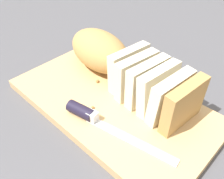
{
  "coord_description": "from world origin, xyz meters",
  "views": [
    {
      "loc": [
        0.29,
        -0.28,
        0.39
      ],
      "look_at": [
        0.0,
        0.0,
        0.05
      ],
      "focal_mm": 39.31,
      "sensor_mm": 36.0,
      "label": 1
    }
  ],
  "objects": [
    {
      "name": "crumb_near_knife",
      "position": [
        0.02,
        0.01,
        0.02
      ],
      "size": [
        0.01,
        0.01,
        0.01
      ],
      "primitive_type": "sphere",
      "color": "#A8753D",
      "rests_on": "cutting_board"
    },
    {
      "name": "crumb_stray_left",
      "position": [
        -0.01,
        -0.05,
        0.02
      ],
      "size": [
        0.01,
        0.01,
        0.01
      ],
      "primitive_type": "sphere",
      "color": "#A8753D",
      "rests_on": "cutting_board"
    },
    {
      "name": "bread_loaf",
      "position": [
        -0.04,
        0.06,
        0.07
      ],
      "size": [
        0.38,
        0.14,
        0.1
      ],
      "rotation": [
        0.0,
        0.0,
        -0.09
      ],
      "color": "tan",
      "rests_on": "cutting_board"
    },
    {
      "name": "cutting_board",
      "position": [
        0.0,
        0.0,
        0.01
      ],
      "size": [
        0.47,
        0.27,
        0.02
      ],
      "primitive_type": "cube",
      "rotation": [
        0.0,
        0.0,
        0.04
      ],
      "color": "tan",
      "rests_on": "ground_plane"
    },
    {
      "name": "crumb_near_loaf",
      "position": [
        0.01,
        0.06,
        0.02
      ],
      "size": [
        0.0,
        0.0,
        0.0
      ],
      "primitive_type": "sphere",
      "color": "#A8753D",
      "rests_on": "cutting_board"
    },
    {
      "name": "ground_plane",
      "position": [
        0.0,
        0.0,
        0.0
      ],
      "size": [
        3.0,
        3.0,
        0.0
      ],
      "primitive_type": "plane",
      "color": "#4C4C51"
    },
    {
      "name": "crumb_stray_right",
      "position": [
        -0.07,
        0.02,
        0.02
      ],
      "size": [
        0.01,
        0.01,
        0.01
      ],
      "primitive_type": "sphere",
      "color": "#A8753D",
      "rests_on": "cutting_board"
    },
    {
      "name": "bread_knife",
      "position": [
        0.01,
        -0.07,
        0.03
      ],
      "size": [
        0.24,
        0.07,
        0.03
      ],
      "rotation": [
        0.0,
        0.0,
        0.22
      ],
      "color": "silver",
      "rests_on": "cutting_board"
    }
  ]
}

